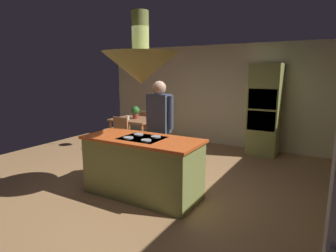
# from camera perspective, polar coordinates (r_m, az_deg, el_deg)

# --- Properties ---
(ground) EXTENTS (8.16, 8.16, 0.00)m
(ground) POSITION_cam_1_polar(r_m,az_deg,el_deg) (4.70, -3.58, -12.75)
(ground) COLOR #AD7F51
(wall_back) EXTENTS (6.80, 0.10, 2.55)m
(wall_back) POSITION_cam_1_polar(r_m,az_deg,el_deg) (7.45, 11.20, 5.98)
(wall_back) COLOR beige
(wall_back) RESTS_ON ground
(kitchen_island) EXTENTS (1.81, 0.81, 0.93)m
(kitchen_island) POSITION_cam_1_polar(r_m,az_deg,el_deg) (4.38, -5.11, -8.13)
(kitchen_island) COLOR #8C934C
(kitchen_island) RESTS_ON ground
(oven_tower) EXTENTS (0.66, 0.62, 2.06)m
(oven_tower) POSITION_cam_1_polar(r_m,az_deg,el_deg) (6.80, 18.79, 3.11)
(oven_tower) COLOR #8C934C
(oven_tower) RESTS_ON ground
(dining_table) EXTENTS (1.05, 0.84, 0.76)m
(dining_table) POSITION_cam_1_polar(r_m,az_deg,el_deg) (6.95, -6.67, 0.60)
(dining_table) COLOR #A46B45
(dining_table) RESTS_ON ground
(person_at_island) EXTENTS (0.53, 0.23, 1.73)m
(person_at_island) POSITION_cam_1_polar(r_m,az_deg,el_deg) (4.85, -1.72, 0.38)
(person_at_island) COLOR tan
(person_at_island) RESTS_ON ground
(range_hood) EXTENTS (1.10, 1.10, 1.00)m
(range_hood) POSITION_cam_1_polar(r_m,az_deg,el_deg) (4.15, -5.47, 11.91)
(range_hood) COLOR #8C934C
(pendant_light_over_table) EXTENTS (0.32, 0.32, 0.82)m
(pendant_light_over_table) POSITION_cam_1_polar(r_m,az_deg,el_deg) (6.85, -6.90, 10.61)
(pendant_light_over_table) COLOR #E0B266
(chair_facing_island) EXTENTS (0.40, 0.40, 0.87)m
(chair_facing_island) POSITION_cam_1_polar(r_m,az_deg,el_deg) (6.49, -10.01, -1.57)
(chair_facing_island) COLOR #A46B45
(chair_facing_island) RESTS_ON ground
(chair_by_back_wall) EXTENTS (0.40, 0.40, 0.87)m
(chair_by_back_wall) POSITION_cam_1_polar(r_m,az_deg,el_deg) (7.50, -3.73, 0.23)
(chair_by_back_wall) COLOR #A46B45
(chair_by_back_wall) RESTS_ON ground
(potted_plant_on_table) EXTENTS (0.20, 0.20, 0.30)m
(potted_plant_on_table) POSITION_cam_1_polar(r_m,az_deg,el_deg) (6.92, -6.54, 2.86)
(potted_plant_on_table) COLOR #99382D
(potted_plant_on_table) RESTS_ON dining_table
(cup_on_table) EXTENTS (0.07, 0.07, 0.09)m
(cup_on_table) POSITION_cam_1_polar(r_m,az_deg,el_deg) (6.79, -8.09, 1.63)
(cup_on_table) COLOR white
(cup_on_table) RESTS_ON dining_table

